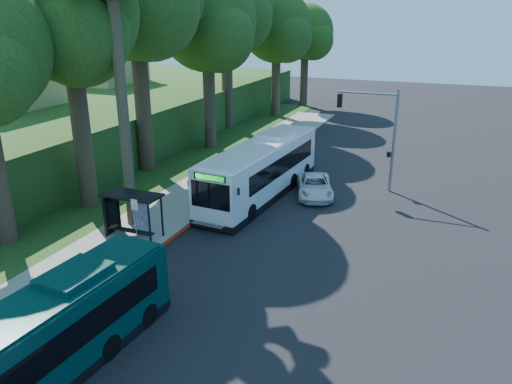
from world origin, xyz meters
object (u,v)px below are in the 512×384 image
at_px(white_bus, 262,168).
at_px(teal_bus, 41,341).
at_px(bus_shelter, 130,206).
at_px(pickup, 315,186).

distance_m(white_bus, teal_bus, 19.49).
distance_m(bus_shelter, teal_bus, 11.50).
height_order(teal_bus, pickup, teal_bus).
height_order(white_bus, pickup, white_bus).
xyz_separation_m(bus_shelter, white_bus, (4.21, 8.76, 0.10)).
bearing_deg(white_bus, pickup, 25.45).
bearing_deg(teal_bus, white_bus, 93.41).
relative_size(teal_bus, pickup, 2.31).
height_order(bus_shelter, white_bus, white_bus).
height_order(white_bus, teal_bus, white_bus).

